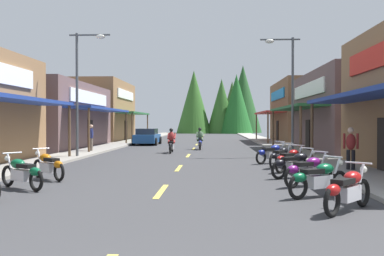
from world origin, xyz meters
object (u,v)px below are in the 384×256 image
Objects in this scene: motorcycle_parked_right_2 at (308,170)px; motorcycle_parked_right_3 at (295,164)px; motorcycle_parked_right_1 at (319,178)px; motorcycle_parked_right_6 at (272,153)px; motorcycle_parked_right_0 at (348,189)px; pedestrian_by_shop at (351,146)px; pedestrian_browsing at (91,136)px; motorcycle_parked_right_4 at (291,159)px; motorcycle_parked_left_2 at (22,172)px; streetlamp_left at (83,78)px; rider_cruising_trailing at (200,140)px; streetlamp_right at (287,80)px; motorcycle_parked_right_5 at (281,156)px; parked_car_curbside at (147,137)px; motorcycle_parked_left_3 at (48,165)px; rider_cruising_lead at (171,143)px.

motorcycle_parked_right_3 is at bearing 53.20° from motorcycle_parked_right_2.
motorcycle_parked_right_1 is 1.06× the size of motorcycle_parked_right_6.
pedestrian_by_shop is (2.38, 7.29, 0.52)m from motorcycle_parked_right_0.
motorcycle_parked_right_1 is at bearing -132.65° from motorcycle_parked_right_2.
pedestrian_browsing is (-13.05, 10.30, 0.04)m from pedestrian_by_shop.
motorcycle_parked_right_4 is 0.91× the size of motorcycle_parked_left_2.
motorcycle_parked_right_3 is at bearing 42.19° from motorcycle_parked_right_0.
streetlamp_left is 10.45m from rider_cruising_trailing.
motorcycle_parked_right_5 is (-1.21, -5.79, -3.81)m from streetlamp_right.
streetlamp_right is 15.25m from motorcycle_parked_right_0.
motorcycle_parked_right_3 is 0.44× the size of parked_car_curbside.
pedestrian_browsing reaches higher than motorcycle_parked_left_3.
rider_cruising_trailing reaches higher than motorcycle_parked_right_3.
motorcycle_parked_left_3 is at bearing 177.23° from motorcycle_parked_right_6.
rider_cruising_trailing reaches higher than motorcycle_parked_right_0.
motorcycle_parked_right_0 is at bearing -120.01° from motorcycle_parked_right_3.
motorcycle_parked_left_3 is at bearing 160.82° from rider_cruising_trailing.
streetlamp_left is 3.13× the size of rider_cruising_trailing.
motorcycle_parked_right_3 is 0.88× the size of rider_cruising_trailing.
motorcycle_parked_right_6 is (-0.25, 3.37, 0.00)m from motorcycle_parked_right_4.
motorcycle_parked_right_1 is at bearing 176.29° from pedestrian_by_shop.
motorcycle_parked_right_0 is 0.78× the size of rider_cruising_trailing.
pedestrian_browsing is (-11.89, 2.87, -3.25)m from streetlamp_right.
motorcycle_parked_right_4 is 21.67m from parked_car_curbside.
rider_cruising_trailing is at bearing 71.27° from motorcycle_parked_right_6.
pedestrian_by_shop is (10.75, 4.56, 0.52)m from motorcycle_parked_left_2.
streetlamp_right is 3.83× the size of motorcycle_parked_right_6.
motorcycle_parked_right_1 and motorcycle_parked_left_3 have the same top height.
motorcycle_parked_right_4 and motorcycle_parked_right_5 have the same top height.
streetlamp_right reaches higher than motorcycle_parked_right_5.
motorcycle_parked_right_5 is (0.05, 3.37, 0.00)m from motorcycle_parked_right_3.
motorcycle_parked_right_4 is (-1.09, -7.32, -3.81)m from streetlamp_right.
motorcycle_parked_right_5 is at bearing 58.61° from motorcycle_parked_right_3.
pedestrian_by_shop is at bearing -158.96° from rider_cruising_trailing.
motorcycle_parked_right_4 is (0.17, 1.84, 0.00)m from motorcycle_parked_right_3.
motorcycle_parked_right_0 is 9.67m from motorcycle_parked_left_3.
parked_car_curbside is (-8.44, 16.48, 0.20)m from motorcycle_parked_right_6.
rider_cruising_lead is (2.86, 14.66, 0.17)m from motorcycle_parked_left_2.
motorcycle_parked_right_0 and motorcycle_parked_right_5 have the same top height.
rider_cruising_lead reaches higher than motorcycle_parked_right_3.
pedestrian_by_shop is 0.97× the size of pedestrian_browsing.
pedestrian_by_shop is (12.22, -5.95, -3.32)m from streetlamp_left.
pedestrian_by_shop is (2.39, 3.60, 0.52)m from motorcycle_parked_right_2.
motorcycle_parked_right_2 is at bearing -139.94° from motorcycle_parked_right_4.
motorcycle_parked_left_2 is at bearing -179.52° from parked_car_curbside.
motorcycle_parked_right_5 is 0.84× the size of rider_cruising_trailing.
parked_car_curbside reaches higher than motorcycle_parked_left_3.
motorcycle_parked_right_4 is 14.12m from rider_cruising_trailing.
motorcycle_parked_left_3 is (-0.03, 2.05, 0.00)m from motorcycle_parked_left_2.
pedestrian_by_shop reaches higher than motorcycle_parked_right_2.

